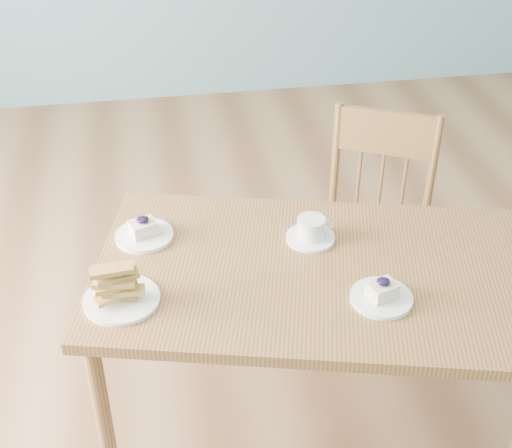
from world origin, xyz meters
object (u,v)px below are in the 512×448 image
object	(u,v)px
dining_chair	(373,227)
cheesecake_plate_far	(144,232)
dining_table	(313,287)
coffee_cup	(311,231)
cheesecake_plate_near	(382,295)
biscotti_plate	(120,289)

from	to	relation	value
dining_chair	cheesecake_plate_far	bearing A→B (deg)	-136.07
dining_table	coffee_cup	bearing A→B (deg)	95.29
coffee_cup	dining_table	bearing A→B (deg)	-102.09
dining_table	dining_chair	bearing A→B (deg)	69.20
dining_table	cheesecake_plate_near	bearing A→B (deg)	-33.42
cheesecake_plate_far	coffee_cup	size ratio (longest dim) A/B	1.18
dining_chair	cheesecake_plate_far	xyz separation A→B (m)	(-0.81, -0.26, 0.25)
cheesecake_plate_far	coffee_cup	bearing A→B (deg)	-10.57
dining_chair	cheesecake_plate_near	size ratio (longest dim) A/B	5.05
dining_table	biscotti_plate	world-z (taller)	biscotti_plate
cheesecake_plate_near	coffee_cup	distance (m)	0.33
cheesecake_plate_near	cheesecake_plate_far	distance (m)	0.73
cheesecake_plate_far	coffee_cup	distance (m)	0.50
cheesecake_plate_far	biscotti_plate	bearing A→B (deg)	-104.12
cheesecake_plate_near	coffee_cup	size ratio (longest dim) A/B	1.14
dining_chair	cheesecake_plate_near	distance (m)	0.73
dining_table	cheesecake_plate_far	bearing A→B (deg)	167.76
dining_table	biscotti_plate	xyz separation A→B (m)	(-0.54, -0.05, 0.11)
cheesecake_plate_near	dining_table	bearing A→B (deg)	132.22
cheesecake_plate_far	cheesecake_plate_near	bearing A→B (deg)	-32.72
biscotti_plate	coffee_cup	bearing A→B (deg)	18.85
coffee_cup	cheesecake_plate_far	bearing A→B (deg)	166.42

